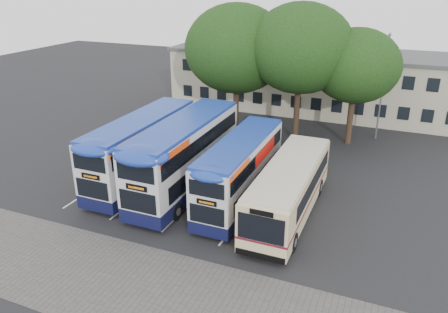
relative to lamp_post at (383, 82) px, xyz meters
The scene contains 12 objects.
ground 21.46m from the lamp_post, 106.72° to the right, with size 120.00×120.00×0.00m, color black.
paving_strip 26.71m from the lamp_post, 107.76° to the right, with size 40.00×6.00×0.01m, color #595654.
bay_lines 18.57m from the lamp_post, 123.08° to the right, with size 14.12×11.00×0.01m.
depot_building 9.43m from the lamp_post, 130.53° to the left, with size 32.40×8.40×6.20m.
lamp_post is the anchor object (origin of this frame).
tree_left 12.70m from the lamp_post, 168.03° to the right, with size 9.02×9.02×11.29m.
tree_mid 7.65m from the lamp_post, 156.31° to the right, with size 8.60×8.60×11.51m.
tree_right 3.36m from the lamp_post, 135.22° to the right, with size 7.04×7.04×9.63m.
bus_dd_left 20.83m from the lamp_post, 133.60° to the right, with size 2.66×10.95×4.57m.
bus_dd_mid 18.79m from the lamp_post, 125.71° to the right, with size 2.78×11.48×4.79m.
bus_dd_right 17.08m from the lamp_post, 114.45° to the right, with size 2.42×9.99×4.16m.
bus_single 16.44m from the lamp_post, 103.45° to the right, with size 2.75×10.79×3.22m.
Camera 1 is at (7.54, -18.51, 13.35)m, focal length 35.00 mm.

